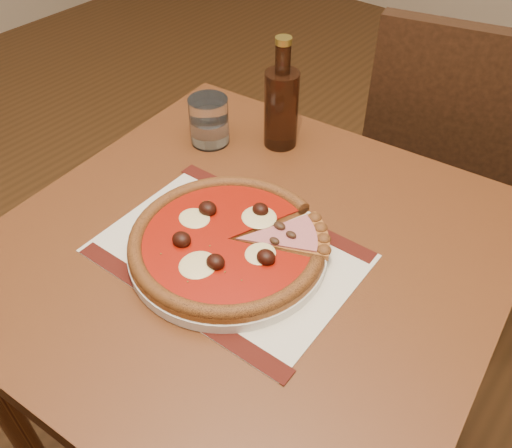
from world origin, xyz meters
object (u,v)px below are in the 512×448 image
at_px(table, 249,284).
at_px(chair_far, 458,173).
at_px(bottle, 281,105).
at_px(water_glass, 209,121).
at_px(plate, 228,249).
at_px(pizza, 228,240).

bearing_deg(table, chair_far, 79.88).
xyz_separation_m(chair_far, bottle, (-0.26, -0.42, 0.29)).
bearing_deg(water_glass, plate, -42.61).
relative_size(pizza, bottle, 1.41).
xyz_separation_m(table, pizza, (-0.01, -0.04, 0.13)).
relative_size(chair_far, bottle, 4.27).
height_order(chair_far, plate, chair_far).
bearing_deg(water_glass, pizza, -42.63).
distance_m(table, bottle, 0.36).
bearing_deg(table, bottle, 116.95).
bearing_deg(bottle, table, -63.05).
xyz_separation_m(table, chair_far, (0.12, 0.68, -0.10)).
height_order(chair_far, water_glass, chair_far).
bearing_deg(plate, chair_far, 79.60).
distance_m(chair_far, water_glass, 0.67).
xyz_separation_m(table, bottle, (-0.14, 0.27, 0.19)).
xyz_separation_m(chair_far, water_glass, (-0.38, -0.50, 0.25)).
bearing_deg(pizza, water_glass, 137.37).
bearing_deg(pizza, bottle, 112.25).
height_order(water_glass, bottle, bottle).
xyz_separation_m(plate, bottle, (-0.13, 0.31, 0.08)).
relative_size(chair_far, plate, 3.00).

